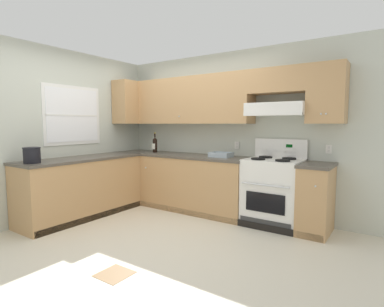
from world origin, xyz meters
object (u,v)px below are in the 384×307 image
(bucket, at_px, (32,155))
(bowl, at_px, (221,155))
(wine_bottle, at_px, (155,145))
(stove, at_px, (273,191))

(bucket, bearing_deg, bowl, 50.25)
(wine_bottle, distance_m, bucket, 2.05)
(bowl, distance_m, bucket, 2.62)
(stove, bearing_deg, bowl, -179.54)
(bowl, bearing_deg, bucket, -129.75)
(wine_bottle, relative_size, bucket, 1.60)
(stove, height_order, bucket, stove)
(bowl, height_order, bucket, bucket)
(stove, distance_m, bucket, 3.26)
(stove, distance_m, wine_bottle, 2.25)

